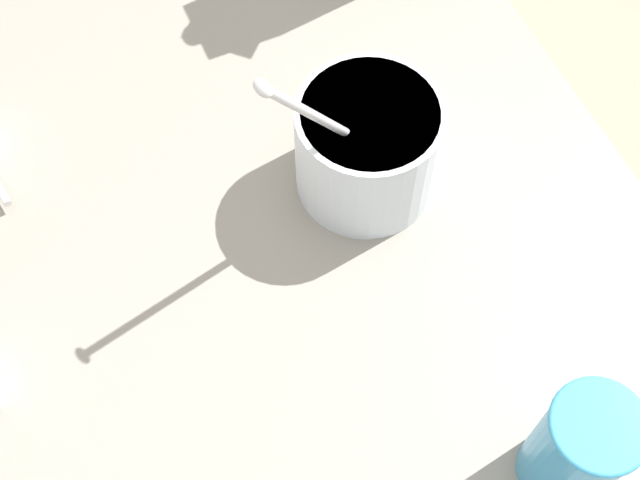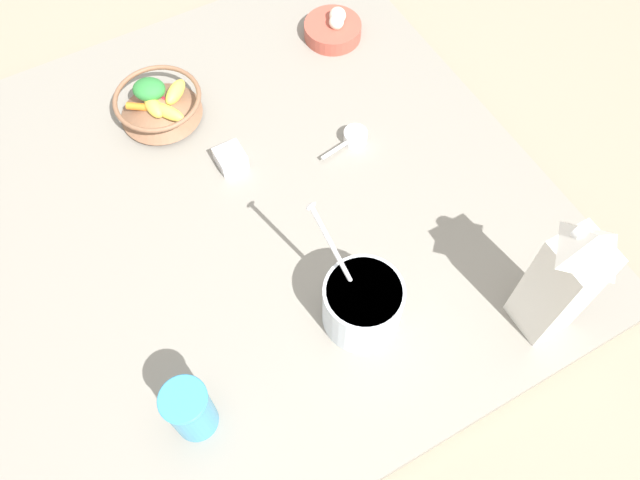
% 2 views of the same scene
% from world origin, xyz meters
% --- Properties ---
extents(ground_plane, '(6.00, 6.00, 0.00)m').
position_xyz_m(ground_plane, '(0.00, 0.00, 0.00)').
color(ground_plane, gray).
extents(countertop, '(1.13, 1.13, 0.03)m').
position_xyz_m(countertop, '(0.00, 0.00, 0.02)').
color(countertop, gray).
rests_on(countertop, ground_plane).
extents(fruit_bowl, '(0.18, 0.18, 0.09)m').
position_xyz_m(fruit_bowl, '(0.06, -0.29, 0.07)').
color(fruit_bowl, brown).
rests_on(fruit_bowl, countertop).
extents(milk_carton, '(0.08, 0.08, 0.29)m').
position_xyz_m(milk_carton, '(-0.35, 0.47, 0.18)').
color(milk_carton, silver).
rests_on(milk_carton, countertop).
extents(yogurt_tub, '(0.14, 0.19, 0.25)m').
position_xyz_m(yogurt_tub, '(-0.08, 0.32, 0.10)').
color(yogurt_tub, silver).
rests_on(yogurt_tub, countertop).
extents(drinking_cup, '(0.07, 0.07, 0.13)m').
position_xyz_m(drinking_cup, '(0.25, 0.34, 0.10)').
color(drinking_cup, '#3893C6').
rests_on(drinking_cup, countertop).
extents(spice_jar, '(0.06, 0.06, 0.04)m').
position_xyz_m(spice_jar, '(-0.02, -0.10, 0.05)').
color(spice_jar, silver).
rests_on(spice_jar, countertop).
extents(measuring_scoop, '(0.11, 0.05, 0.03)m').
position_xyz_m(measuring_scoop, '(-0.27, -0.03, 0.05)').
color(measuring_scoop, white).
rests_on(measuring_scoop, countertop).
extents(garlic_bowl, '(0.13, 0.13, 0.07)m').
position_xyz_m(garlic_bowl, '(-0.38, -0.32, 0.05)').
color(garlic_bowl, '#B24C3D').
rests_on(garlic_bowl, countertop).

